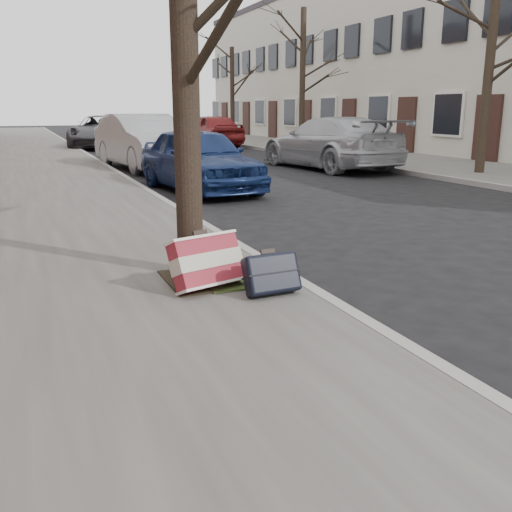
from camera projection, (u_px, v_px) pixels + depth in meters
name	position (u px, v px, depth m)	size (l,w,h in m)	color
ground	(467.00, 303.00, 5.09)	(120.00, 120.00, 0.00)	black
near_sidewalk	(14.00, 164.00, 17.12)	(5.00, 70.00, 0.12)	slate
far_sidewalk	(345.00, 153.00, 21.38)	(4.00, 70.00, 0.12)	slate
house_far	(448.00, 60.00, 23.37)	(6.70, 40.00, 7.20)	#B6B2A3
dirt_patch	(212.00, 278.00, 5.39)	(0.85, 0.85, 0.01)	black
suitcase_red	(207.00, 262.00, 5.04)	(0.64, 0.18, 0.46)	maroon
suitcase_navy	(271.00, 273.00, 4.90)	(0.49, 0.16, 0.35)	black
car_near_front	(199.00, 159.00, 11.86)	(1.57, 3.90, 1.33)	navy
car_near_mid	(144.00, 142.00, 16.16)	(1.63, 4.69, 1.54)	#9C9FA4
car_near_back	(102.00, 132.00, 24.92)	(2.32, 5.03, 1.40)	#3B3A40
car_far_front	(329.00, 143.00, 16.29)	(2.05, 5.05, 1.47)	#AAACB1
car_far_back	(210.00, 130.00, 25.60)	(1.74, 4.32, 1.47)	maroon
tree_far_a	(488.00, 74.00, 13.85)	(0.23, 0.23, 4.74)	black
tree_far_b	(302.00, 80.00, 22.67)	(0.23, 0.23, 5.37)	black
tree_far_c	(232.00, 94.00, 29.99)	(0.23, 0.23, 4.66)	black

